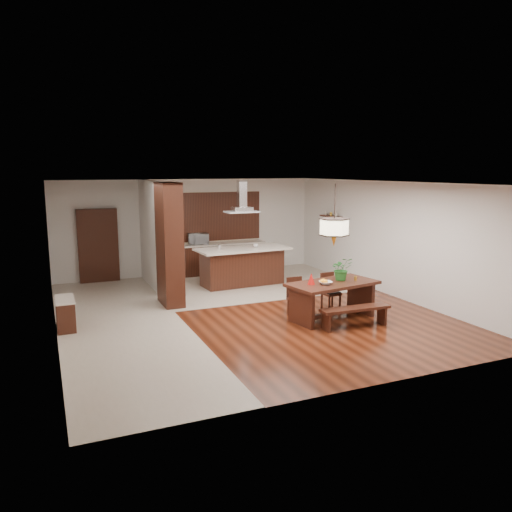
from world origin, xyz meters
name	(u,v)px	position (x,y,z in m)	size (l,w,h in m)	color
room_shell	(244,221)	(0.00, 0.00, 2.06)	(9.00, 9.04, 2.92)	#39160A
tile_hallway	(121,325)	(-2.75, 0.00, 0.01)	(2.50, 9.00, 0.01)	#BBAE9C
tile_kitchen	(252,283)	(1.25, 2.50, 0.01)	(5.50, 4.00, 0.01)	#BBAE9C
soffit_band	(243,184)	(0.00, 0.00, 2.88)	(8.00, 9.00, 0.02)	#3A1C0E
partition_pier	(170,244)	(-1.40, 1.20, 1.45)	(0.45, 1.00, 2.90)	black
partition_stub	(151,234)	(-1.40, 3.30, 1.45)	(0.18, 2.40, 2.90)	silver
hallway_console	(65,314)	(-3.81, 0.20, 0.32)	(0.37, 0.88, 0.63)	black
hallway_doorway	(98,246)	(-2.70, 4.40, 1.05)	(1.10, 0.20, 2.10)	black
rear_counter	(223,258)	(1.00, 4.20, 0.48)	(2.60, 0.62, 0.95)	black
kitchen_window	(220,216)	(1.00, 4.46, 1.75)	(2.60, 0.08, 1.50)	#A56A31
shelf_lower	(331,230)	(3.87, 2.60, 1.40)	(0.26, 0.90, 0.04)	black
shelf_upper	(331,216)	(3.87, 2.60, 1.80)	(0.26, 0.90, 0.04)	black
dining_table	(332,292)	(1.52, -1.33, 0.60)	(2.08, 1.28, 0.81)	black
dining_bench	(355,317)	(1.63, -2.02, 0.21)	(1.50, 0.33, 0.42)	black
dining_chair_left	(297,297)	(0.94, -0.83, 0.42)	(0.37, 0.37, 0.84)	black
dining_chair_right	(331,291)	(1.90, -0.66, 0.42)	(0.37, 0.37, 0.84)	black
pendant_lantern	(335,215)	(1.52, -1.33, 2.25)	(0.64, 0.64, 1.31)	#FFF1C3
foliage_plant	(342,269)	(1.79, -1.24, 1.06)	(0.46, 0.39, 0.51)	#226824
fruit_bowl	(326,283)	(1.27, -1.45, 0.84)	(0.27, 0.27, 0.07)	beige
napkin_cone	(311,279)	(0.99, -1.33, 0.93)	(0.15, 0.15, 0.24)	#B6110D
gold_ornament	(356,278)	(2.07, -1.37, 0.86)	(0.06, 0.06, 0.09)	gold
kitchen_island	(242,266)	(0.92, 2.41, 0.54)	(2.62, 1.26, 1.06)	black
range_hood	(242,196)	(0.92, 2.42, 2.46)	(0.90, 0.55, 0.87)	silver
island_cup	(256,246)	(1.28, 2.31, 1.11)	(0.13, 0.13, 0.10)	white
microwave	(198,239)	(0.19, 4.17, 1.11)	(0.58, 0.40, 0.32)	#B8BABF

